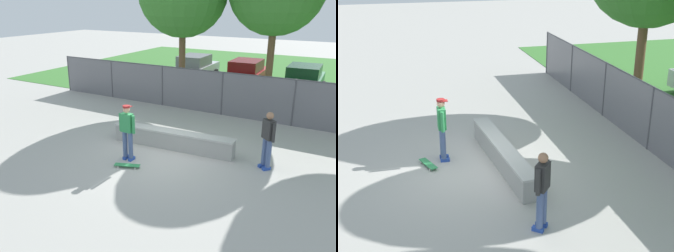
# 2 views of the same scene
# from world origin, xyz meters

# --- Properties ---
(ground_plane) EXTENTS (80.00, 80.00, 0.00)m
(ground_plane) POSITION_xyz_m (0.00, 0.00, 0.00)
(ground_plane) COLOR #ADAAA3
(concrete_ledge) EXTENTS (4.46, 0.82, 0.65)m
(concrete_ledge) POSITION_xyz_m (-0.01, 0.82, 0.33)
(concrete_ledge) COLOR #999993
(concrete_ledge) RESTS_ON ground
(skateboarder) EXTENTS (0.60, 0.31, 1.84)m
(skateboarder) POSITION_xyz_m (-0.77, -0.74, 1.03)
(skateboarder) COLOR #2647A5
(skateboarder) RESTS_ON ground
(skateboard) EXTENTS (0.82, 0.47, 0.09)m
(skateboard) POSITION_xyz_m (-0.48, -1.21, 0.07)
(skateboard) COLOR #2D8C4C
(skateboard) RESTS_ON ground
(chainlink_fence) EXTENTS (18.69, 0.07, 1.97)m
(chainlink_fence) POSITION_xyz_m (0.00, 5.33, 1.06)
(chainlink_fence) COLOR #4C4C51
(chainlink_fence) RESTS_ON ground
(bystander) EXTENTS (0.48, 0.44, 1.82)m
(bystander) POSITION_xyz_m (3.26, 0.86, 1.01)
(bystander) COLOR #2647A5
(bystander) RESTS_ON ground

